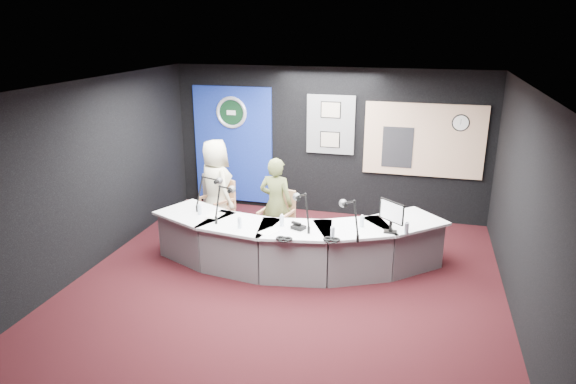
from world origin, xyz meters
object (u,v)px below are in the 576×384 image
(person_man, at_px, (216,187))
(person_woman, at_px, (276,204))
(broadcast_desk, at_px, (293,243))
(armchair_left, at_px, (217,204))
(armchair_right, at_px, (276,220))

(person_man, relative_size, person_woman, 1.09)
(broadcast_desk, xyz_separation_m, armchair_left, (-1.63, 0.95, 0.16))
(broadcast_desk, relative_size, person_woman, 2.92)
(broadcast_desk, xyz_separation_m, armchair_right, (-0.44, 0.57, 0.12))
(broadcast_desk, xyz_separation_m, person_woman, (-0.44, 0.57, 0.40))
(armchair_right, height_order, person_woman, person_woman)
(armchair_left, distance_m, armchair_right, 1.25)
(broadcast_desk, xyz_separation_m, person_man, (-1.63, 0.95, 0.47))
(broadcast_desk, bearing_deg, armchair_right, 127.18)
(armchair_left, bearing_deg, person_woman, 15.21)
(broadcast_desk, relative_size, person_man, 2.67)
(broadcast_desk, height_order, armchair_left, armchair_left)
(armchair_left, bearing_deg, person_man, 0.00)
(armchair_right, relative_size, person_woman, 0.64)
(armchair_left, height_order, armchair_right, armchair_left)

